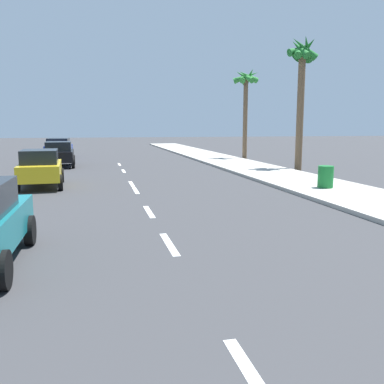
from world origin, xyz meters
TOP-DOWN VIEW (x-y plane):
  - ground_plane at (0.00, 20.00)m, footprint 160.00×160.00m
  - sidewalk_strip at (7.49, 22.00)m, footprint 3.60×80.00m
  - lane_stripe_2 at (0.00, 7.97)m, footprint 0.16×1.80m
  - lane_stripe_3 at (0.00, 13.12)m, footprint 0.16×1.80m
  - lane_stripe_4 at (0.00, 16.68)m, footprint 0.16×1.80m
  - lane_stripe_5 at (0.00, 20.99)m, footprint 0.16×1.80m
  - lane_stripe_6 at (0.00, 22.91)m, footprint 0.16×1.80m
  - lane_stripe_7 at (0.00, 28.41)m, footprint 0.16×1.80m
  - lane_stripe_8 at (0.00, 32.68)m, footprint 0.16×1.80m
  - parked_car_yellow at (-3.78, 22.85)m, footprint 1.96×3.90m
  - parked_car_black at (-3.76, 31.96)m, footprint 2.01×4.11m
  - parked_car_blue at (-4.40, 39.86)m, footprint 2.09×4.37m
  - palm_tree_far at (9.91, 26.65)m, footprint 1.70×1.83m
  - palm_tree_distant at (9.57, 34.76)m, footprint 1.94×1.84m
  - trash_bin_far at (7.26, 19.15)m, footprint 0.60×0.60m

SIDE VIEW (x-z plane):
  - ground_plane at x=0.00m, z-range 0.00..0.00m
  - lane_stripe_2 at x=0.00m, z-range 0.00..0.01m
  - lane_stripe_3 at x=0.00m, z-range 0.00..0.01m
  - lane_stripe_4 at x=0.00m, z-range 0.00..0.01m
  - lane_stripe_5 at x=0.00m, z-range 0.00..0.01m
  - lane_stripe_6 at x=0.00m, z-range 0.00..0.01m
  - lane_stripe_7 at x=0.00m, z-range 0.00..0.01m
  - lane_stripe_8 at x=0.00m, z-range 0.00..0.01m
  - sidewalk_strip at x=7.49m, z-range 0.00..0.14m
  - trash_bin_far at x=7.26m, z-range 0.14..1.00m
  - parked_car_yellow at x=-3.78m, z-range 0.05..1.62m
  - parked_car_black at x=-3.76m, z-range 0.05..1.62m
  - parked_car_blue at x=-4.40m, z-range 0.05..1.62m
  - palm_tree_distant at x=9.57m, z-range 1.83..8.68m
  - palm_tree_far at x=9.91m, z-range 1.87..9.43m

